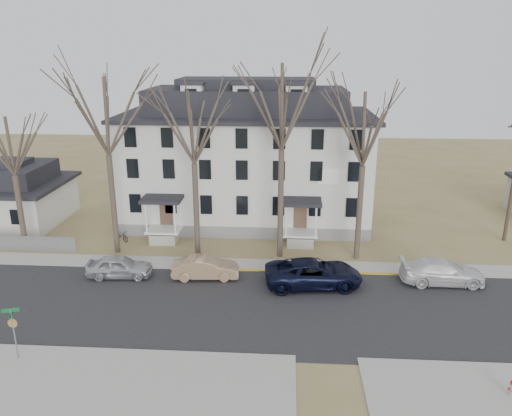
# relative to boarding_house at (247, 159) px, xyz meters

# --- Properties ---
(ground) EXTENTS (120.00, 120.00, 0.00)m
(ground) POSITION_rel_boarding_house_xyz_m (2.00, -17.95, -5.38)
(ground) COLOR olive
(ground) RESTS_ON ground
(main_road) EXTENTS (120.00, 10.00, 0.04)m
(main_road) POSITION_rel_boarding_house_xyz_m (2.00, -15.95, -5.38)
(main_road) COLOR #27272A
(main_road) RESTS_ON ground
(far_sidewalk) EXTENTS (120.00, 2.00, 0.08)m
(far_sidewalk) POSITION_rel_boarding_house_xyz_m (2.00, -9.95, -5.38)
(far_sidewalk) COLOR #A09F97
(far_sidewalk) RESTS_ON ground
(near_sidewalk_left) EXTENTS (20.00, 5.00, 0.08)m
(near_sidewalk_left) POSITION_rel_boarding_house_xyz_m (-6.00, -22.95, -5.38)
(near_sidewalk_left) COLOR #A09F97
(near_sidewalk_left) RESTS_ON ground
(yellow_curb) EXTENTS (14.00, 0.25, 0.06)m
(yellow_curb) POSITION_rel_boarding_house_xyz_m (7.00, -10.85, -5.38)
(yellow_curb) COLOR gold
(yellow_curb) RESTS_ON ground
(boarding_house) EXTENTS (20.80, 12.36, 12.05)m
(boarding_house) POSITION_rel_boarding_house_xyz_m (0.00, 0.00, 0.00)
(boarding_house) COLOR slate
(boarding_house) RESTS_ON ground
(small_house) EXTENTS (8.70, 8.70, 5.00)m
(small_house) POSITION_rel_boarding_house_xyz_m (-20.00, -1.96, -3.13)
(small_house) COLOR silver
(small_house) RESTS_ON ground
(tree_far_left) EXTENTS (8.40, 8.40, 13.72)m
(tree_far_left) POSITION_rel_boarding_house_xyz_m (-9.00, -8.15, 4.96)
(tree_far_left) COLOR #473B31
(tree_far_left) RESTS_ON ground
(tree_mid_left) EXTENTS (7.80, 7.80, 12.74)m
(tree_mid_left) POSITION_rel_boarding_house_xyz_m (-3.00, -8.15, 4.22)
(tree_mid_left) COLOR #473B31
(tree_mid_left) RESTS_ON ground
(tree_center) EXTENTS (9.00, 9.00, 14.70)m
(tree_center) POSITION_rel_boarding_house_xyz_m (3.00, -8.15, 5.71)
(tree_center) COLOR #473B31
(tree_center) RESTS_ON ground
(tree_mid_right) EXTENTS (7.80, 7.80, 12.74)m
(tree_mid_right) POSITION_rel_boarding_house_xyz_m (8.50, -8.15, 4.22)
(tree_mid_right) COLOR #473B31
(tree_mid_right) RESTS_ON ground
(tree_bungalow) EXTENTS (6.60, 6.60, 10.78)m
(tree_bungalow) POSITION_rel_boarding_house_xyz_m (-16.00, -8.15, 2.74)
(tree_bungalow) COLOR #473B31
(tree_bungalow) RESTS_ON ground
(car_silver) EXTENTS (4.35, 1.98, 1.45)m
(car_silver) POSITION_rel_boarding_house_xyz_m (-7.44, -12.30, -4.66)
(car_silver) COLOR #B4B8BC
(car_silver) RESTS_ON ground
(car_tan) EXTENTS (4.44, 1.85, 1.43)m
(car_tan) POSITION_rel_boarding_house_xyz_m (-1.78, -12.11, -4.67)
(car_tan) COLOR #9D7C5A
(car_tan) RESTS_ON ground
(car_navy) EXTENTS (6.38, 3.49, 1.70)m
(car_navy) POSITION_rel_boarding_house_xyz_m (5.20, -12.77, -4.53)
(car_navy) COLOR black
(car_navy) RESTS_ON ground
(car_white) EXTENTS (5.32, 2.24, 1.53)m
(car_white) POSITION_rel_boarding_house_xyz_m (13.42, -11.86, -4.61)
(car_white) COLOR silver
(car_white) RESTS_ON ground
(bicycle_left) EXTENTS (1.61, 1.24, 0.81)m
(bicycle_left) POSITION_rel_boarding_house_xyz_m (-9.41, -6.06, -4.97)
(bicycle_left) COLOR black
(bicycle_left) RESTS_ON ground
(fire_hydrant) EXTENTS (0.36, 0.34, 0.86)m
(fire_hydrant) POSITION_rel_boarding_house_xyz_m (13.30, -22.84, -4.94)
(fire_hydrant) COLOR #B7B7BA
(fire_hydrant) RESTS_ON ground
(street_sign) EXTENTS (0.79, 0.79, 2.79)m
(street_sign) POSITION_rel_boarding_house_xyz_m (-9.43, -21.56, -3.55)
(street_sign) COLOR gray
(street_sign) RESTS_ON ground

